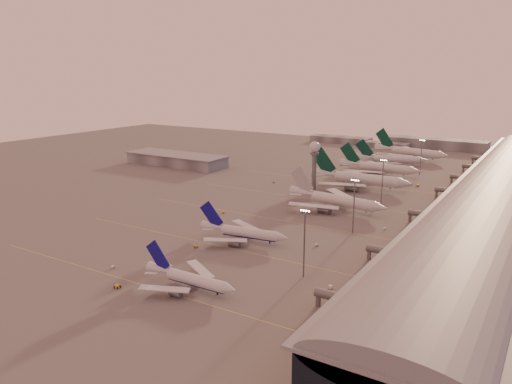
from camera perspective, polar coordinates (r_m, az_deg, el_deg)
The scene contains 27 objects.
ground at distance 208.81m, azimuth -9.04°, elevation -6.19°, with size 700.00×700.00×0.00m, color #595656.
taxiway_markings at distance 237.44m, azimuth 5.42°, elevation -3.60°, with size 180.00×185.25×0.02m.
terminal at distance 265.47m, azimuth 26.17°, elevation -0.76°, with size 57.00×362.00×23.04m.
hangar at distance 386.61m, azimuth -9.08°, elevation 3.71°, with size 82.00×27.00×8.50m.
radar_tower at distance 299.37m, azimuth 6.70°, elevation 4.12°, with size 6.40×6.40×31.10m.
mast_a at distance 173.67m, azimuth 5.54°, elevation -5.43°, with size 3.60×0.56×25.00m.
mast_b at distance 223.28m, azimuth 11.14°, elevation -1.26°, with size 3.60×0.56×25.00m.
mast_c at distance 275.56m, azimuth 14.25°, elevation 1.42°, with size 3.60×0.56×25.00m.
mast_d at distance 361.55m, azimuth 18.35°, elevation 4.01°, with size 3.60×0.56×25.00m.
distant_horizon at distance 494.03m, azimuth 16.64°, elevation 5.42°, with size 165.00×37.50×9.00m.
narrowbody_near at distance 168.87m, azimuth -7.53°, elevation -10.00°, with size 36.94×29.52×14.44m.
narrowbody_mid at distance 211.90m, azimuth -1.45°, elevation -4.79°, with size 40.69×32.28×15.94m.
widebody_white at distance 263.49m, azimuth 9.19°, elevation -1.18°, with size 57.25×45.61×20.18m.
greentail_a at distance 314.26m, azimuth 11.78°, elevation 1.25°, with size 64.57×52.13×23.45m.
greentail_b at distance 356.74m, azimuth 13.90°, elevation 2.54°, with size 57.60×46.56×20.94m.
greentail_c at distance 394.40m, azimuth 15.20°, elevation 3.47°, with size 52.10×41.43×19.56m.
greentail_d at distance 428.56m, azimuth 17.24°, elevation 4.21°, with size 63.43×50.76×23.25m.
gsv_truck_a at distance 191.47m, azimuth -15.95°, elevation -8.12°, with size 5.21×2.80×1.99m.
gsv_tug_near at distance 175.00m, azimuth -15.57°, elevation -10.37°, with size 2.53×4.04×1.13m.
gsv_catering_a at distance 169.55m, azimuth 8.59°, elevation -10.20°, with size 5.75×3.30×4.45m.
gsv_tug_mid at distance 206.29m, azimuth -6.88°, elevation -6.23°, with size 3.67×3.19×0.90m.
gsv_truck_b at distance 207.44m, azimuth 7.01°, elevation -5.95°, with size 5.27×3.50×2.01m.
gsv_truck_c at distance 253.34m, azimuth -3.65°, elevation -2.17°, with size 6.13×4.48×2.35m.
gsv_catering_b at distance 234.45m, azimuth 14.55°, elevation -3.78°, with size 4.39×2.24×3.52m.
gsv_tug_far at distance 274.46m, azimuth 7.92°, elevation -1.16°, with size 3.82×4.40×1.08m.
gsv_truck_d at distance 321.11m, azimuth 2.08°, elevation 1.23°, with size 2.20×4.93×1.93m.
gsv_tug_hangar at distance 327.08m, azimuth 17.98°, elevation 0.71°, with size 3.99×2.73×1.06m.
Camera 1 is at (129.77, -147.56, 70.62)m, focal length 35.00 mm.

